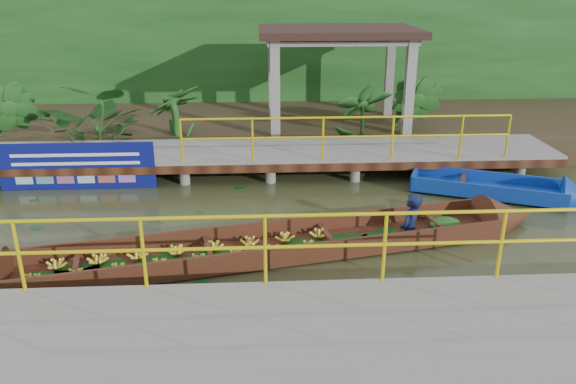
{
  "coord_description": "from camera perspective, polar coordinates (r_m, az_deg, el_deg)",
  "views": [
    {
      "loc": [
        0.75,
        -9.71,
        4.57
      ],
      "look_at": [
        1.29,
        0.5,
        0.6
      ],
      "focal_mm": 35.0,
      "sensor_mm": 36.0,
      "label": 1
    }
  ],
  "objects": [
    {
      "name": "tropical_plants",
      "position": [
        15.56,
        -12.24,
        8.5
      ],
      "size": [
        14.31,
        1.31,
        1.64
      ],
      "color": "#164014",
      "rests_on": "ground"
    },
    {
      "name": "pavilion",
      "position": [
        16.26,
        5.09,
        14.95
      ],
      "size": [
        4.4,
        3.0,
        3.0
      ],
      "color": "gray",
      "rests_on": "ground"
    },
    {
      "name": "blue_banner",
      "position": [
        13.47,
        -20.68,
        2.48
      ],
      "size": [
        3.49,
        0.04,
        1.09
      ],
      "color": "navy",
      "rests_on": "ground"
    },
    {
      "name": "vendor_boat",
      "position": [
        9.82,
        -0.76,
        -5.18
      ],
      "size": [
        10.52,
        3.19,
        2.02
      ],
      "rotation": [
        0.0,
        0.0,
        0.21
      ],
      "color": "#3A170F",
      "rests_on": "ground"
    },
    {
      "name": "ground",
      "position": [
        10.76,
        -6.77,
        -4.08
      ],
      "size": [
        80.0,
        80.0,
        0.0
      ],
      "primitive_type": "plane",
      "color": "#30351A",
      "rests_on": "ground"
    },
    {
      "name": "moored_blue_boat",
      "position": [
        13.21,
        23.48,
        -0.11
      ],
      "size": [
        3.84,
        2.33,
        0.9
      ],
      "rotation": [
        0.0,
        0.0,
        -0.4
      ],
      "color": "navy",
      "rests_on": "ground"
    },
    {
      "name": "near_dock",
      "position": [
        6.98,
        -0.36,
        -16.5
      ],
      "size": [
        18.0,
        2.4,
        1.73
      ],
      "color": "gray",
      "rests_on": "ground"
    },
    {
      "name": "far_dock",
      "position": [
        13.78,
        -5.97,
        3.83
      ],
      "size": [
        16.0,
        2.06,
        1.66
      ],
      "color": "gray",
      "rests_on": "ground"
    },
    {
      "name": "land_strip",
      "position": [
        17.77,
        -5.42,
        6.97
      ],
      "size": [
        30.0,
        8.0,
        0.45
      ],
      "primitive_type": "cube",
      "color": "#332C19",
      "rests_on": "ground"
    },
    {
      "name": "foliage_backdrop",
      "position": [
        19.89,
        -5.35,
        13.71
      ],
      "size": [
        30.0,
        0.8,
        4.0
      ],
      "primitive_type": "cube",
      "color": "#164014",
      "rests_on": "ground"
    }
  ]
}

